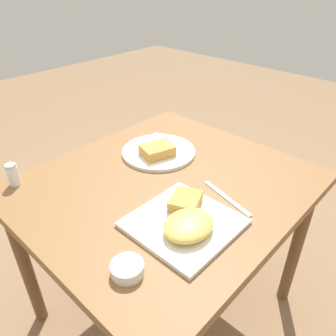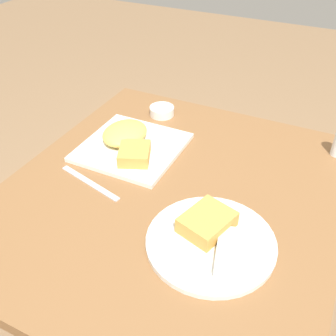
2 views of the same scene
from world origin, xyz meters
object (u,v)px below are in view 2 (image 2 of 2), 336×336
sauce_ramekin (162,111)px  butter_knife (90,183)px  plate_square_near (130,143)px  plate_oval_far (211,238)px

sauce_ramekin → butter_knife: size_ratio=0.39×
butter_knife → sauce_ramekin: bearing=103.3°
plate_square_near → butter_knife: size_ratio=1.33×
plate_oval_far → butter_knife: bearing=-98.6°
plate_square_near → plate_oval_far: 0.44m
plate_square_near → butter_knife: 0.20m
plate_square_near → butter_knife: plate_square_near is taller
sauce_ramekin → plate_square_near: bearing=1.2°
plate_square_near → sauce_ramekin: bearing=-178.8°
plate_oval_far → butter_knife: plate_oval_far is taller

